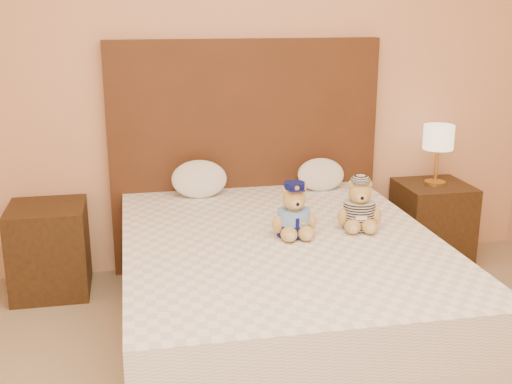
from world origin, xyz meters
TOP-DOWN VIEW (x-y plane):
  - bed at (0.00, 1.20)m, footprint 1.60×2.00m
  - headboard at (0.00, 2.21)m, footprint 1.75×0.08m
  - nightstand_left at (-1.25, 2.00)m, footprint 0.45×0.45m
  - nightstand_right at (1.25, 2.00)m, footprint 0.45×0.45m
  - lamp at (1.25, 2.00)m, footprint 0.20×0.20m
  - teddy_police at (0.07, 1.21)m, footprint 0.25×0.24m
  - teddy_prisoner at (0.44, 1.25)m, footprint 0.28×0.28m
  - pillow_left at (-0.33, 2.03)m, footprint 0.35×0.22m
  - pillow_right at (0.46, 2.03)m, footprint 0.31×0.20m

SIDE VIEW (x-z plane):
  - nightstand_left at x=-1.25m, z-range 0.00..0.55m
  - nightstand_right at x=1.25m, z-range 0.00..0.55m
  - bed at x=0.00m, z-range 0.00..0.55m
  - pillow_right at x=0.46m, z-range 0.55..0.77m
  - pillow_left at x=-0.33m, z-range 0.55..0.79m
  - teddy_prisoner at x=0.44m, z-range 0.55..0.82m
  - teddy_police at x=0.07m, z-range 0.55..0.83m
  - headboard at x=0.00m, z-range 0.00..1.50m
  - lamp at x=1.25m, z-range 0.65..1.05m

